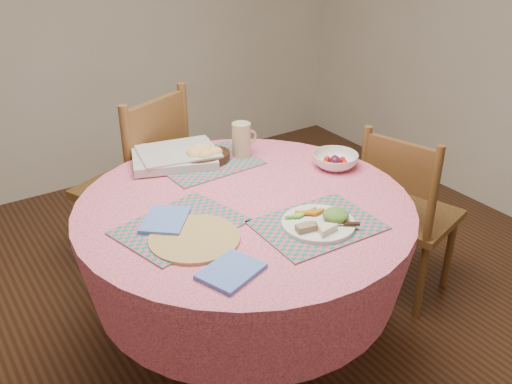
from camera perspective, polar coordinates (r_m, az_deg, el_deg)
ground at (r=2.53m, az=-0.98°, el=-16.19°), size 4.00×4.00×0.00m
dining_table at (r=2.18m, az=-1.10°, el=-5.57°), size 1.24×1.24×0.75m
chair_right at (r=2.71m, az=14.70°, el=-1.95°), size 0.48×0.49×0.87m
chair_back at (r=2.82m, az=-11.53°, el=0.93°), size 0.59×0.58×0.98m
placemat_front at (r=1.95m, az=6.15°, el=-3.31°), size 0.41×0.31×0.01m
placemat_left at (r=1.95m, az=-7.56°, el=-3.42°), size 0.46×0.39×0.01m
placemat_back at (r=2.40m, az=-4.84°, el=2.92°), size 0.41×0.32×0.01m
wicker_trivet at (r=1.87m, az=-6.18°, el=-4.65°), size 0.30×0.30×0.01m
napkin_near at (r=1.71m, az=-2.51°, el=-7.94°), size 0.22×0.19×0.01m
napkin_far at (r=1.97m, az=-9.05°, el=-2.81°), size 0.22×0.23×0.01m
dinner_plate at (r=1.93m, az=6.56°, el=-2.93°), size 0.25×0.25×0.05m
bread_bowl at (r=2.39m, az=-5.30°, el=3.73°), size 0.23×0.23×0.08m
latte_mug at (r=2.43m, az=-1.43°, el=5.28°), size 0.12×0.08×0.15m
fruit_bowl at (r=2.37m, az=7.91°, el=3.12°), size 0.20×0.20×0.06m
newspaper_stack at (r=2.42m, az=-8.15°, el=3.57°), size 0.41×0.37×0.04m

